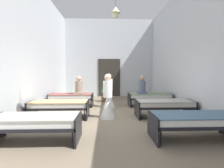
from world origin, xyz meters
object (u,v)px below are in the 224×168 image
object	(u,v)px
patient_seated_secondary	(79,87)
potted_plant	(105,90)
bed_left_row_1	(60,105)
nurse_near_aisle	(109,95)
bed_right_row_2	(149,96)
bed_left_row_0	(36,122)
patient_seated_primary	(142,87)
bed_right_row_0	(194,120)
nurse_mid_aisle	(108,102)
bed_right_row_1	(164,104)
bed_left_row_2	(72,97)

from	to	relation	value
patient_seated_secondary	potted_plant	distance (m)	1.72
bed_left_row_1	nurse_near_aisle	distance (m)	2.35
bed_right_row_2	potted_plant	size ratio (longest dim) A/B	1.70
bed_left_row_0	bed_left_row_1	bearing A→B (deg)	90.00
bed_left_row_1	nurse_near_aisle	size ratio (longest dim) A/B	1.28
bed_left_row_1	patient_seated_primary	bearing A→B (deg)	30.41
nurse_near_aisle	bed_right_row_0	bearing A→B (deg)	72.30
bed_left_row_1	nurse_mid_aisle	distance (m)	1.61
bed_right_row_2	nurse_near_aisle	world-z (taller)	nurse_near_aisle
potted_plant	bed_left_row_0	bearing A→B (deg)	-106.70
patient_seated_primary	bed_left_row_0	bearing A→B (deg)	-130.17
bed_left_row_0	bed_right_row_1	size ratio (longest dim) A/B	1.00
bed_right_row_0	nurse_mid_aisle	size ratio (longest dim) A/B	1.28
bed_right_row_0	patient_seated_primary	xyz separation A→B (m)	(-0.35, 3.77, 0.43)
bed_left_row_0	bed_right_row_2	bearing A→B (deg)	47.12
nurse_near_aisle	potted_plant	distance (m)	1.45
nurse_mid_aisle	bed_right_row_0	bearing A→B (deg)	-151.25
bed_left_row_2	nurse_mid_aisle	size ratio (longest dim) A/B	1.28
bed_right_row_0	bed_left_row_2	distance (m)	5.19
nurse_near_aisle	bed_right_row_2	bearing A→B (deg)	142.55
nurse_mid_aisle	potted_plant	world-z (taller)	nurse_mid_aisle
nurse_near_aisle	nurse_mid_aisle	world-z (taller)	same
bed_right_row_1	nurse_mid_aisle	distance (m)	1.93
bed_left_row_0	bed_left_row_1	distance (m)	1.90
potted_plant	bed_right_row_0	bearing A→B (deg)	-67.77
bed_left_row_0	nurse_near_aisle	size ratio (longest dim) A/B	1.28
nurse_mid_aisle	patient_seated_primary	world-z (taller)	nurse_mid_aisle
bed_left_row_0	bed_left_row_2	xyz separation A→B (m)	(0.00, 3.80, 0.00)
bed_left_row_2	patient_seated_secondary	size ratio (longest dim) A/B	2.37
nurse_mid_aisle	patient_seated_secondary	world-z (taller)	nurse_mid_aisle
bed_right_row_1	bed_left_row_1	bearing A→B (deg)	180.00
bed_right_row_1	nurse_mid_aisle	xyz separation A→B (m)	(-1.93, -0.08, 0.09)
nurse_mid_aisle	patient_seated_secondary	size ratio (longest dim) A/B	1.86
bed_left_row_0	potted_plant	distance (m)	5.20
bed_right_row_1	bed_right_row_2	distance (m)	1.90
bed_left_row_0	bed_right_row_2	distance (m)	5.19
bed_right_row_2	nurse_near_aisle	size ratio (longest dim) A/B	1.28
bed_right_row_0	potted_plant	bearing A→B (deg)	112.23
bed_right_row_1	bed_right_row_2	size ratio (longest dim) A/B	1.00
bed_right_row_1	nurse_near_aisle	distance (m)	2.48
nurse_mid_aisle	bed_left_row_1	bearing A→B (deg)	69.17
bed_left_row_0	bed_right_row_0	world-z (taller)	same
nurse_near_aisle	bed_left_row_0	bearing A→B (deg)	19.44
bed_right_row_0	bed_right_row_1	distance (m)	1.90
bed_right_row_1	patient_seated_secondary	distance (m)	3.69
bed_right_row_1	bed_left_row_0	bearing A→B (deg)	-151.70
bed_right_row_0	bed_right_row_2	size ratio (longest dim) A/B	1.00
bed_left_row_0	bed_left_row_2	distance (m)	3.80
bed_right_row_1	patient_seated_secondary	bearing A→B (deg)	150.18
bed_left_row_2	nurse_near_aisle	size ratio (longest dim) A/B	1.28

